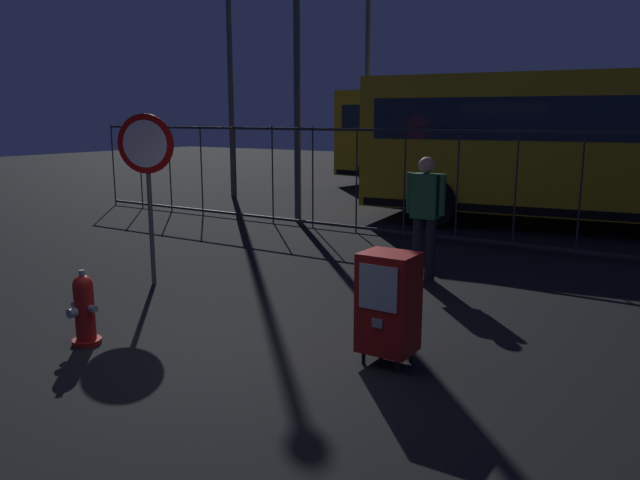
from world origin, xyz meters
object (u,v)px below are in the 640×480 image
object	(u,v)px
bus_far	(507,134)
street_light_near_left	(367,59)
fire_hydrant	(84,310)
newspaper_box_primary	(388,302)
stop_sign	(147,163)
street_light_far_left	(296,3)
pedestrian	(425,211)
street_light_near_right	(229,11)

from	to	relation	value
bus_far	street_light_near_left	xyz separation A→B (m)	(-4.38, -0.19, 2.22)
fire_hydrant	newspaper_box_primary	size ratio (longest dim) A/B	0.73
stop_sign	street_light_far_left	xyz separation A→B (m)	(-1.32, 5.25, 2.82)
stop_sign	pedestrian	world-z (taller)	stop_sign
pedestrian	stop_sign	bearing A→B (deg)	-143.25
stop_sign	pedestrian	distance (m)	3.70
newspaper_box_primary	street_light_near_left	world-z (taller)	street_light_near_left
pedestrian	street_light_far_left	world-z (taller)	street_light_far_left
street_light_near_left	street_light_far_left	distance (m)	6.98
stop_sign	pedestrian	bearing A→B (deg)	36.75
fire_hydrant	street_light_near_right	world-z (taller)	street_light_near_right
street_light_near_left	street_light_near_right	bearing A→B (deg)	-114.75
street_light_far_left	stop_sign	bearing A→B (deg)	-75.86
bus_far	street_light_near_right	distance (m)	8.33
street_light_near_right	stop_sign	bearing A→B (deg)	-55.71
newspaper_box_primary	street_light_far_left	size ratio (longest dim) A/B	0.13
fire_hydrant	pedestrian	distance (m)	4.48
fire_hydrant	stop_sign	world-z (taller)	stop_sign
bus_far	street_light_near_right	xyz separation A→B (m)	(-6.31, -4.37, 3.23)
bus_far	fire_hydrant	bearing A→B (deg)	-81.82
fire_hydrant	newspaper_box_primary	bearing A→B (deg)	23.66
bus_far	street_light_near_left	world-z (taller)	street_light_near_left
fire_hydrant	street_light_far_left	bearing A→B (deg)	109.09
newspaper_box_primary	street_light_near_right	world-z (taller)	street_light_near_right
newspaper_box_primary	bus_far	size ratio (longest dim) A/B	0.09
stop_sign	pedestrian	xyz separation A→B (m)	(2.92, 2.18, -0.65)
fire_hydrant	street_light_near_left	bearing A→B (deg)	108.04
bus_far	street_light_near_right	size ratio (longest dim) A/B	1.23
bus_far	stop_sign	bearing A→B (deg)	-87.18
stop_sign	street_light_far_left	world-z (taller)	street_light_far_left
street_light_near_right	street_light_far_left	bearing A→B (deg)	-32.15
newspaper_box_primary	pedestrian	world-z (taller)	pedestrian
street_light_near_left	stop_sign	bearing A→B (deg)	-74.31
street_light_near_left	street_light_far_left	size ratio (longest dim) A/B	0.88
stop_sign	bus_far	size ratio (longest dim) A/B	0.21
bus_far	street_light_far_left	xyz separation A→B (m)	(-2.36, -6.86, 2.72)
fire_hydrant	street_light_near_right	bearing A→B (deg)	123.70
bus_far	street_light_near_right	bearing A→B (deg)	-137.56
pedestrian	street_light_near_left	size ratio (longest dim) A/B	0.25
stop_sign	street_light_far_left	distance (m)	6.11
fire_hydrant	street_light_near_right	distance (m)	12.45
bus_far	street_light_far_left	size ratio (longest dim) A/B	1.39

